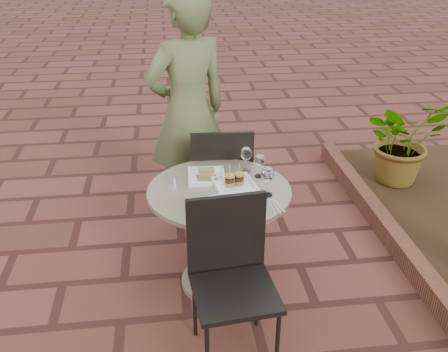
{
  "coord_description": "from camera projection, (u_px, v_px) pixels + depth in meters",
  "views": [
    {
      "loc": [
        -0.07,
        -2.82,
        2.22
      ],
      "look_at": [
        0.27,
        -0.11,
        0.82
      ],
      "focal_mm": 40.0,
      "sensor_mm": 36.0,
      "label": 1
    }
  ],
  "objects": [
    {
      "name": "plate_tuna",
      "position": [
        235.0,
        203.0,
        2.92
      ],
      "size": [
        0.31,
        0.31,
        0.03
      ],
      "rotation": [
        0.0,
        0.0,
        0.3
      ],
      "color": "white",
      "rests_on": "cafe_table"
    },
    {
      "name": "plate_sliders",
      "position": [
        234.0,
        183.0,
        3.12
      ],
      "size": [
        0.28,
        0.28,
        0.16
      ],
      "rotation": [
        0.0,
        0.0,
        0.18
      ],
      "color": "white",
      "rests_on": "cafe_table"
    },
    {
      "name": "planter_curb",
      "position": [
        386.0,
        227.0,
        3.92
      ],
      "size": [
        0.12,
        3.0,
        0.15
      ],
      "primitive_type": "cube",
      "color": "brown",
      "rests_on": "ground"
    },
    {
      "name": "steel_ramekin",
      "position": [
        174.0,
        180.0,
        3.18
      ],
      "size": [
        0.06,
        0.06,
        0.04
      ],
      "primitive_type": "cylinder",
      "rotation": [
        0.0,
        0.0,
        -0.26
      ],
      "color": "silver",
      "rests_on": "cafe_table"
    },
    {
      "name": "wine_glass_far",
      "position": [
        260.0,
        161.0,
        3.21
      ],
      "size": [
        0.07,
        0.07,
        0.16
      ],
      "color": "white",
      "rests_on": "cafe_table"
    },
    {
      "name": "plate_salmon",
      "position": [
        206.0,
        176.0,
        3.23
      ],
      "size": [
        0.25,
        0.25,
        0.07
      ],
      "rotation": [
        0.0,
        0.0,
        -0.05
      ],
      "color": "white",
      "rests_on": "cafe_table"
    },
    {
      "name": "cafe_table",
      "position": [
        219.0,
        223.0,
        3.22
      ],
      "size": [
        0.9,
        0.9,
        0.73
      ],
      "color": "gray",
      "rests_on": "ground"
    },
    {
      "name": "ground",
      "position": [
        184.0,
        275.0,
        3.51
      ],
      "size": [
        60.0,
        60.0,
        0.0
      ],
      "primitive_type": "plane",
      "color": "#5D2B24",
      "rests_on": "ground"
    },
    {
      "name": "chair_far",
      "position": [
        221.0,
        175.0,
        3.67
      ],
      "size": [
        0.45,
        0.45,
        0.93
      ],
      "rotation": [
        0.0,
        0.0,
        3.11
      ],
      "color": "black",
      "rests_on": "ground"
    },
    {
      "name": "potted_plant_a",
      "position": [
        403.0,
        140.0,
        4.49
      ],
      "size": [
        0.84,
        0.77,
        0.8
      ],
      "primitive_type": "imported",
      "rotation": [
        0.0,
        0.0,
        0.23
      ],
      "color": "#33662D",
      "rests_on": "mulch_bed"
    },
    {
      "name": "cutlery_set",
      "position": [
        275.0,
        206.0,
        2.92
      ],
      "size": [
        0.11,
        0.19,
        0.0
      ],
      "primitive_type": null,
      "rotation": [
        0.0,
        0.0,
        0.16
      ],
      "color": "silver",
      "rests_on": "cafe_table"
    },
    {
      "name": "wine_glass_right",
      "position": [
        268.0,
        175.0,
        2.98
      ],
      "size": [
        0.08,
        0.08,
        0.19
      ],
      "color": "white",
      "rests_on": "cafe_table"
    },
    {
      "name": "diner",
      "position": [
        188.0,
        113.0,
        3.77
      ],
      "size": [
        0.8,
        0.68,
        1.85
      ],
      "primitive_type": "imported",
      "rotation": [
        0.0,
        0.0,
        3.56
      ],
      "color": "#4F5931",
      "rests_on": "ground"
    },
    {
      "name": "chair_near",
      "position": [
        231.0,
        266.0,
        2.71
      ],
      "size": [
        0.48,
        0.48,
        0.93
      ],
      "rotation": [
        0.0,
        0.0,
        0.1
      ],
      "color": "black",
      "rests_on": "ground"
    },
    {
      "name": "wine_glass_mid",
      "position": [
        246.0,
        154.0,
        3.27
      ],
      "size": [
        0.07,
        0.07,
        0.18
      ],
      "color": "white",
      "rests_on": "cafe_table"
    }
  ]
}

